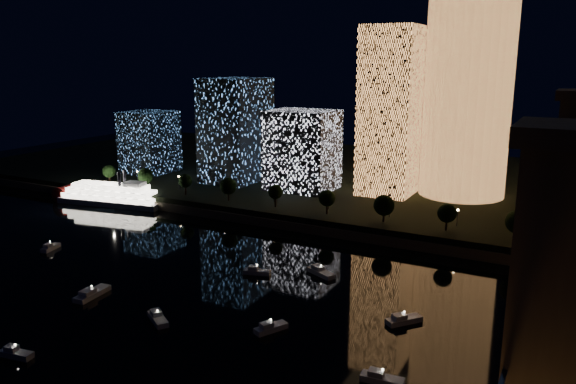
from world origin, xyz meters
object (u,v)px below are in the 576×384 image
at_px(tower_cylindrical, 468,92).
at_px(truss_bridge, 563,342).
at_px(riverboat, 107,195).
at_px(tower_rectangular, 390,112).

height_order(tower_cylindrical, truss_bridge, tower_cylindrical).
xyz_separation_m(tower_cylindrical, riverboat, (-124.84, -61.65, -40.43)).
bearing_deg(truss_bridge, tower_cylindrical, 106.84).
bearing_deg(tower_rectangular, truss_bridge, -61.47).
relative_size(truss_bridge, riverboat, 5.48).
height_order(truss_bridge, riverboat, truss_bridge).
bearing_deg(riverboat, truss_bridge, -23.84).
distance_m(tower_rectangular, riverboat, 115.47).
height_order(tower_rectangular, riverboat, tower_rectangular).
height_order(tower_cylindrical, riverboat, tower_cylindrical).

